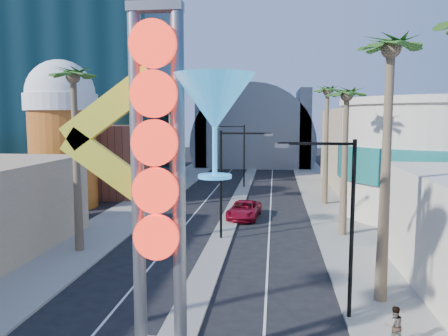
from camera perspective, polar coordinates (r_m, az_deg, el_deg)
sidewalk_west at (r=48.66m, az=-9.40°, el=-3.96°), size 5.00×100.00×0.15m
sidewalk_east at (r=47.14m, az=13.47°, el=-4.39°), size 5.00×100.00×0.15m
median at (r=49.89m, az=2.14°, el=-3.61°), size 1.60×84.00×0.15m
hotel_tower at (r=69.93m, az=-16.20°, el=19.64°), size 20.00×20.00×50.00m
brick_filler_west at (r=53.05m, az=-15.34°, el=1.05°), size 10.00×10.00×8.00m
filler_east at (r=60.33m, az=18.28°, el=2.54°), size 10.00×20.00×10.00m
beer_mug at (r=45.96m, az=-20.38°, el=4.85°), size 7.00×7.00×14.50m
turquoise_building at (r=43.50m, az=25.63°, el=1.11°), size 16.60×16.60×10.60m
canopy at (r=83.17m, az=4.00°, el=3.40°), size 22.00×16.00×22.00m
neon_sign at (r=14.33m, az=-5.53°, el=0.17°), size 6.53×2.60×12.55m
streetlight_0 at (r=31.39m, az=0.59°, el=-0.78°), size 3.79×0.25×8.00m
streetlight_1 at (r=55.28m, az=2.08°, el=2.40°), size 3.79×0.25×8.00m
streetlight_2 at (r=19.61m, az=15.06°, el=-5.62°), size 3.45×0.25×8.00m
palm_1 at (r=29.92m, az=-19.06°, el=9.91°), size 2.40×2.40×12.70m
palm_2 at (r=42.92m, az=-10.84°, el=7.24°), size 2.40×2.40×11.20m
palm_3 at (r=54.49m, az=-7.03°, el=7.14°), size 2.40×2.40×11.20m
palm_5 at (r=21.72m, az=20.89°, el=12.42°), size 2.40×2.40×13.20m
palm_6 at (r=33.38m, az=15.71°, el=8.11°), size 2.40×2.40×11.70m
palm_7 at (r=45.30m, az=13.35°, el=8.84°), size 2.40×2.40×12.70m
red_pickup at (r=38.95m, az=2.64°, el=-5.48°), size 3.07×5.74×1.53m
pedestrian_b at (r=19.10m, az=21.35°, el=-18.60°), size 0.81×0.67×1.54m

